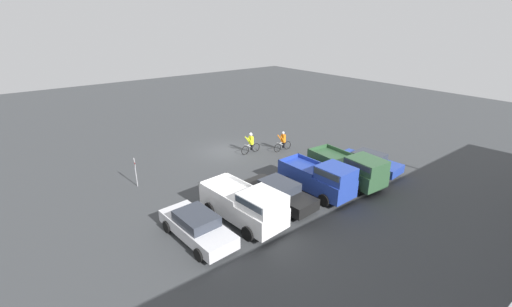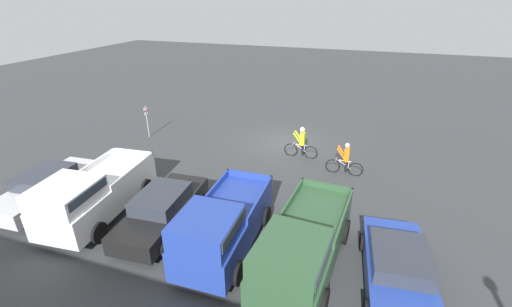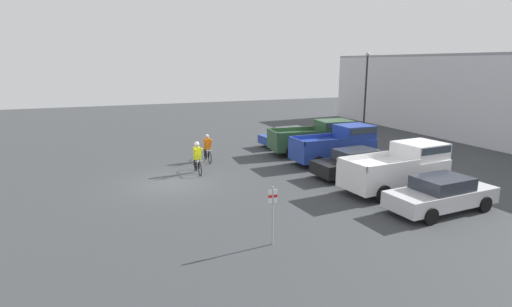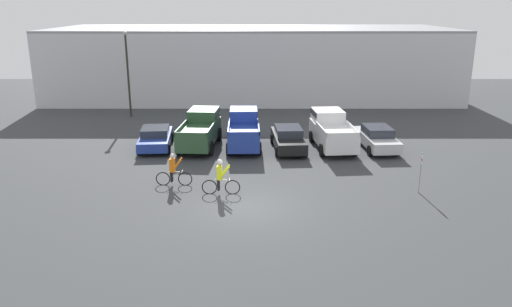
# 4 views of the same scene
# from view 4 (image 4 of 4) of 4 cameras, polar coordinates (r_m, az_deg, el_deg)

# --- Properties ---
(ground_plane) EXTENTS (80.00, 80.00, 0.00)m
(ground_plane) POSITION_cam_4_polar(r_m,az_deg,el_deg) (22.64, -0.77, -6.14)
(ground_plane) COLOR #383A3D
(warehouse_building) EXTENTS (37.76, 14.11, 6.60)m
(warehouse_building) POSITION_cam_4_polar(r_m,az_deg,el_deg) (50.22, -0.27, 10.46)
(warehouse_building) COLOR silver
(warehouse_building) RESTS_ON ground_plane
(sedan_0) EXTENTS (2.35, 4.69, 1.33)m
(sedan_0) POSITION_cam_4_polar(r_m,az_deg,el_deg) (32.25, -11.28, 1.82)
(sedan_0) COLOR #233D9E
(sedan_0) RESTS_ON ground_plane
(pickup_truck_0) EXTENTS (2.51, 5.67, 2.17)m
(pickup_truck_0) POSITION_cam_4_polar(r_m,az_deg,el_deg) (32.15, -6.20, 2.86)
(pickup_truck_0) COLOR #2D5133
(pickup_truck_0) RESTS_ON ground_plane
(pickup_truck_1) EXTENTS (2.22, 5.04, 2.24)m
(pickup_truck_1) POSITION_cam_4_polar(r_m,az_deg,el_deg) (31.83, -1.28, 2.82)
(pickup_truck_1) COLOR #233D9E
(pickup_truck_1) RESTS_ON ground_plane
(sedan_1) EXTENTS (2.17, 4.86, 1.45)m
(sedan_1) POSITION_cam_4_polar(r_m,az_deg,el_deg) (31.31, 3.84, 1.74)
(sedan_1) COLOR black
(sedan_1) RESTS_ON ground_plane
(pickup_truck_2) EXTENTS (2.59, 5.36, 2.20)m
(pickup_truck_2) POSITION_cam_4_polar(r_m,az_deg,el_deg) (31.99, 8.76, 2.68)
(pickup_truck_2) COLOR white
(pickup_truck_2) RESTS_ON ground_plane
(sedan_2) EXTENTS (2.15, 4.83, 1.44)m
(sedan_2) POSITION_cam_4_polar(r_m,az_deg,el_deg) (32.28, 13.80, 1.76)
(sedan_2) COLOR silver
(sedan_2) RESTS_ON ground_plane
(cyclist_0) EXTENTS (1.86, 0.46, 1.77)m
(cyclist_0) POSITION_cam_4_polar(r_m,az_deg,el_deg) (23.89, -3.97, -2.63)
(cyclist_0) COLOR black
(cyclist_0) RESTS_ON ground_plane
(cyclist_1) EXTENTS (1.85, 0.46, 1.69)m
(cyclist_1) POSITION_cam_4_polar(r_m,az_deg,el_deg) (25.34, -9.31, -1.85)
(cyclist_1) COLOR black
(cyclist_1) RESTS_ON ground_plane
(fire_lane_sign) EXTENTS (0.06, 0.30, 2.02)m
(fire_lane_sign) POSITION_cam_4_polar(r_m,az_deg,el_deg) (25.20, 18.44, -1.65)
(fire_lane_sign) COLOR #9E9EA3
(fire_lane_sign) RESTS_ON ground_plane
(lamppost) EXTENTS (0.36, 0.36, 6.79)m
(lamppost) POSITION_cam_4_polar(r_m,az_deg,el_deg) (41.24, -14.33, 9.52)
(lamppost) COLOR #2D2823
(lamppost) RESTS_ON ground_plane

